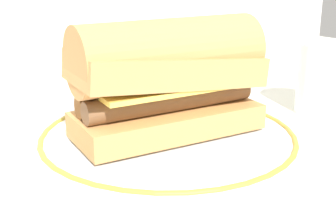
{
  "coord_description": "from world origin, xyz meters",
  "views": [
    {
      "loc": [
        -0.32,
        -0.35,
        0.19
      ],
      "look_at": [
        -0.02,
        0.01,
        0.04
      ],
      "focal_mm": 50.16,
      "sensor_mm": 36.0,
      "label": 1
    }
  ],
  "objects": [
    {
      "name": "ground_plane",
      "position": [
        0.0,
        0.0,
        0.0
      ],
      "size": [
        1.5,
        1.5,
        0.0
      ],
      "primitive_type": "plane",
      "color": "beige"
    },
    {
      "name": "drinking_glass",
      "position": [
        0.2,
        -0.04,
        0.04
      ],
      "size": [
        0.07,
        0.07,
        0.09
      ],
      "color": "silver",
      "rests_on": "ground_plane"
    },
    {
      "name": "sausage_sandwich",
      "position": [
        -0.02,
        0.01,
        0.08
      ],
      "size": [
        0.21,
        0.12,
        0.12
      ],
      "rotation": [
        0.0,
        0.0,
        -0.2
      ],
      "color": "tan",
      "rests_on": "plate"
    },
    {
      "name": "plate",
      "position": [
        -0.02,
        0.01,
        0.01
      ],
      "size": [
        0.29,
        0.29,
        0.01
      ],
      "color": "white",
      "rests_on": "ground_plane"
    }
  ]
}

